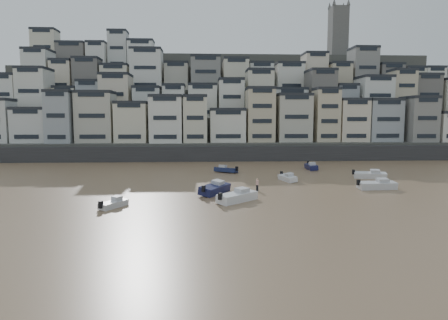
{
  "coord_description": "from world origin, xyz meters",
  "views": [
    {
      "loc": [
        5.11,
        -27.62,
        10.22
      ],
      "look_at": [
        8.25,
        30.0,
        4.0
      ],
      "focal_mm": 32.0,
      "sensor_mm": 36.0,
      "label": 1
    }
  ],
  "objects": [
    {
      "name": "boat_j",
      "position": [
        -5.0,
        17.45,
        0.56
      ],
      "size": [
        3.28,
        4.25,
        1.13
      ],
      "primitive_type": null,
      "rotation": [
        0.0,
        0.0,
        1.03
      ],
      "color": "silver",
      "rests_on": "ground"
    },
    {
      "name": "harbor_wall",
      "position": [
        10.0,
        65.0,
        1.75
      ],
      "size": [
        140.0,
        3.0,
        3.5
      ],
      "primitive_type": "cube",
      "color": "#38383A",
      "rests_on": "ground"
    },
    {
      "name": "boat_g",
      "position": [
        33.09,
        36.91,
        0.77
      ],
      "size": [
        5.91,
        3.32,
        1.53
      ],
      "primitive_type": null,
      "rotation": [
        0.0,
        0.0,
        -0.28
      ],
      "color": "silver",
      "rests_on": "ground"
    },
    {
      "name": "boat_i",
      "position": [
        26.39,
        48.91,
        0.74
      ],
      "size": [
        1.9,
        5.48,
        1.49
      ],
      "primitive_type": null,
      "rotation": [
        0.0,
        0.0,
        -1.59
      ],
      "color": "#151842",
      "rests_on": "ground"
    },
    {
      "name": "boat_a",
      "position": [
        9.31,
        19.85,
        0.85
      ],
      "size": [
        5.94,
        5.71,
        1.69
      ],
      "primitive_type": null,
      "rotation": [
        0.0,
        0.0,
        0.75
      ],
      "color": "silver",
      "rests_on": "ground"
    },
    {
      "name": "person_pink",
      "position": [
        12.71,
        26.82,
        0.87
      ],
      "size": [
        0.44,
        0.44,
        1.74
      ],
      "primitive_type": null,
      "color": "#D9A399",
      "rests_on": "ground"
    },
    {
      "name": "boat_e",
      "position": [
        18.71,
        34.91,
        0.66
      ],
      "size": [
        2.67,
        5.06,
        1.32
      ],
      "primitive_type": null,
      "rotation": [
        0.0,
        0.0,
        -1.33
      ],
      "color": "silver",
      "rests_on": "ground"
    },
    {
      "name": "boat_d",
      "position": [
        29.88,
        27.06,
        0.81
      ],
      "size": [
        6.04,
        2.34,
        1.61
      ],
      "primitive_type": null,
      "rotation": [
        0.0,
        0.0,
        0.07
      ],
      "color": "silver",
      "rests_on": "ground"
    },
    {
      "name": "ground",
      "position": [
        0.0,
        0.0,
        0.0
      ],
      "size": [
        400.0,
        400.0,
        0.0
      ],
      "primitive_type": "plane",
      "color": "#89694A",
      "rests_on": "ground"
    },
    {
      "name": "boat_c",
      "position": [
        6.75,
        25.02,
        0.87
      ],
      "size": [
        5.01,
        6.54,
        1.73
      ],
      "primitive_type": null,
      "rotation": [
        0.0,
        0.0,
        1.04
      ],
      "color": "#151842",
      "rests_on": "ground"
    },
    {
      "name": "boat_h",
      "position": [
        9.44,
        45.5,
        0.67
      ],
      "size": [
        4.94,
        4.06,
        1.33
      ],
      "primitive_type": null,
      "rotation": [
        0.0,
        0.0,
        2.55
      ],
      "color": "#141C40",
      "rests_on": "ground"
    },
    {
      "name": "hillside",
      "position": [
        14.73,
        104.84,
        13.01
      ],
      "size": [
        141.04,
        66.0,
        50.0
      ],
      "color": "#4C4C47",
      "rests_on": "ground"
    }
  ]
}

